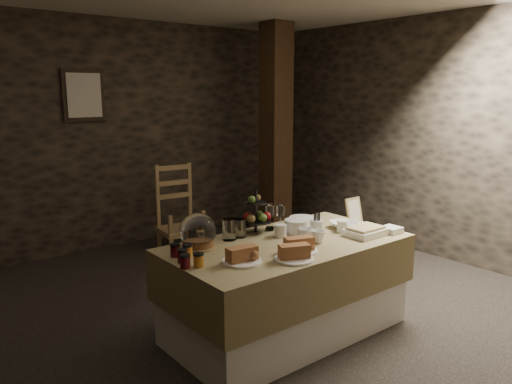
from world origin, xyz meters
TOP-DOWN VIEW (x-y plane):
  - ground_plane at (0.00, 0.00)m, footprint 5.50×5.00m
  - room_shell at (0.00, 0.00)m, footprint 5.52×5.02m
  - buffet_table at (0.25, -0.39)m, footprint 1.79×0.95m
  - chair at (0.63, 1.89)m, footprint 0.51×0.49m
  - timber_column at (1.90, 1.67)m, footprint 0.30×0.30m
  - framed_picture at (-0.15, 2.47)m, footprint 0.45×0.04m
  - plate_stack_a at (0.48, -0.24)m, footprint 0.19×0.19m
  - plate_stack_b at (0.62, -0.16)m, footprint 0.20×0.20m
  - cutlery_holder at (0.53, -0.41)m, footprint 0.10×0.10m
  - cup_a at (0.37, -0.45)m, footprint 0.14×0.14m
  - cup_b at (0.41, -0.54)m, footprint 0.11×0.11m
  - mug_c at (0.30, -0.26)m, footprint 0.09×0.09m
  - mug_d at (0.77, -0.46)m, footprint 0.08×0.08m
  - bowl at (0.86, -0.39)m, footprint 0.28×0.28m
  - cake_dome at (-0.33, -0.09)m, footprint 0.26×0.26m
  - fruit_stand at (0.23, -0.05)m, footprint 0.24×0.24m
  - bread_platter_left at (-0.28, -0.54)m, footprint 0.26×0.26m
  - bread_platter_center at (0.02, -0.71)m, footprint 0.26×0.26m
  - bread_platter_right at (0.16, -0.61)m, footprint 0.26×0.26m
  - jam_jars at (-0.56, -0.31)m, footprint 0.18×0.32m
  - tart_dish at (0.83, -0.63)m, footprint 0.30×0.22m
  - square_dish at (1.05, -0.71)m, footprint 0.14×0.14m
  - menu_frame at (1.10, -0.29)m, footprint 0.17×0.07m
  - storage_jar_a at (-0.05, -0.08)m, footprint 0.10×0.10m
  - storage_jar_b at (0.05, -0.07)m, footprint 0.09×0.09m

SIDE VIEW (x-z plane):
  - ground_plane at x=0.00m, z-range -0.01..0.01m
  - buffet_table at x=0.25m, z-range 0.05..0.76m
  - chair at x=0.63m, z-range 0.05..0.82m
  - square_dish at x=1.05m, z-range 0.71..0.76m
  - bowl at x=0.86m, z-range 0.71..0.76m
  - tart_dish at x=0.83m, z-range 0.71..0.78m
  - jam_jars at x=-0.56m, z-range 0.71..0.79m
  - bread_platter_left at x=-0.28m, z-range 0.70..0.80m
  - bread_platter_center at x=0.02m, z-range 0.70..0.80m
  - bread_platter_right at x=0.16m, z-range 0.70..0.80m
  - plate_stack_b at x=0.62m, z-range 0.71..0.80m
  - mug_d at x=0.77m, z-range 0.71..0.80m
  - cup_b at x=0.41m, z-range 0.71..0.80m
  - mug_c at x=0.30m, z-range 0.71..0.81m
  - cup_a at x=0.37m, z-range 0.71..0.81m
  - plate_stack_a at x=0.48m, z-range 0.71..0.81m
  - cutlery_holder at x=0.53m, z-range 0.71..0.83m
  - storage_jar_b at x=0.05m, z-range 0.71..0.85m
  - storage_jar_a at x=-0.05m, z-range 0.71..0.87m
  - menu_frame at x=1.10m, z-range 0.69..0.91m
  - cake_dome at x=-0.33m, z-range 0.68..0.94m
  - fruit_stand at x=0.23m, z-range 0.67..1.01m
  - timber_column at x=1.90m, z-range 0.00..2.60m
  - room_shell at x=0.00m, z-range 0.26..2.86m
  - framed_picture at x=-0.15m, z-range 1.47..2.02m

